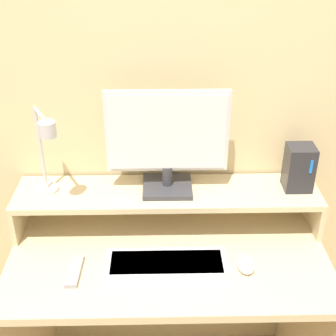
{
  "coord_description": "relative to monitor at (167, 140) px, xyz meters",
  "views": [
    {
      "loc": [
        -0.03,
        -0.99,
        1.84
      ],
      "look_at": [
        -0.0,
        0.31,
        1.1
      ],
      "focal_mm": 50.0,
      "sensor_mm": 36.0,
      "label": 1
    }
  ],
  "objects": [
    {
      "name": "monitor",
      "position": [
        0.0,
        0.0,
        0.0
      ],
      "size": [
        0.43,
        0.17,
        0.38
      ],
      "color": "#38383D",
      "rests_on": "monitor_shelf"
    },
    {
      "name": "remote_control",
      "position": [
        -0.31,
        -0.28,
        -0.35
      ],
      "size": [
        0.05,
        0.15,
        0.02
      ],
      "color": "#99999E",
      "rests_on": "desk"
    },
    {
      "name": "router_dock",
      "position": [
        0.48,
        -0.01,
        -0.11
      ],
      "size": [
        0.1,
        0.09,
        0.17
      ],
      "color": "#28282D",
      "rests_on": "monitor_shelf"
    },
    {
      "name": "monitor_shelf",
      "position": [
        0.0,
        -0.02,
        -0.22
      ],
      "size": [
        1.11,
        0.23,
        0.16
      ],
      "color": "beige",
      "rests_on": "desk"
    },
    {
      "name": "desk_lamp",
      "position": [
        -0.41,
        -0.07,
        0.0
      ],
      "size": [
        0.13,
        0.19,
        0.33
      ],
      "color": "silver",
      "rests_on": "monitor_shelf"
    },
    {
      "name": "mouse",
      "position": [
        0.26,
        -0.26,
        -0.34
      ],
      "size": [
        0.06,
        0.1,
        0.03
      ],
      "color": "white",
      "rests_on": "desk"
    },
    {
      "name": "keyboard",
      "position": [
        -0.01,
        -0.25,
        -0.34
      ],
      "size": [
        0.41,
        0.15,
        0.02
      ],
      "color": "silver",
      "rests_on": "desk"
    },
    {
      "name": "desk",
      "position": [
        0.0,
        -0.19,
        -0.59
      ],
      "size": [
        1.11,
        0.57,
        0.77
      ],
      "color": "beige",
      "rests_on": "ground_plane"
    },
    {
      "name": "wall_back",
      "position": [
        0.0,
        0.13,
        0.13
      ],
      "size": [
        6.0,
        0.05,
        2.5
      ],
      "color": "beige",
      "rests_on": "ground_plane"
    }
  ]
}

